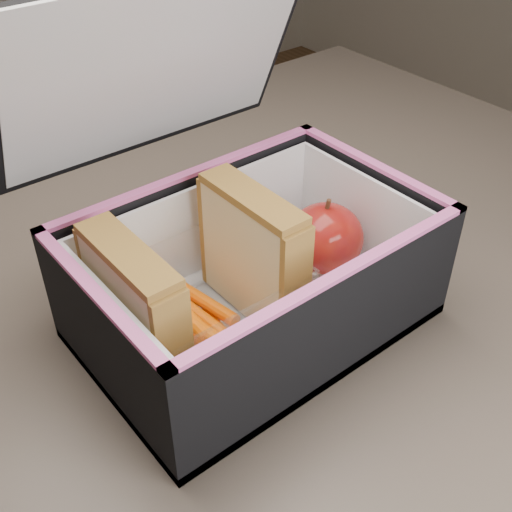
{
  "coord_description": "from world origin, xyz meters",
  "views": [
    {
      "loc": [
        -0.22,
        -0.39,
        1.15
      ],
      "look_at": [
        0.05,
        -0.05,
        0.81
      ],
      "focal_mm": 45.0,
      "sensor_mm": 36.0,
      "label": 1
    }
  ],
  "objects": [
    {
      "name": "sandwich_right",
      "position": [
        0.04,
        -0.05,
        0.82
      ],
      "size": [
        0.03,
        0.11,
        0.12
      ],
      "color": "beige",
      "rests_on": "plastic_tub"
    },
    {
      "name": "lunch_bag",
      "position": [
        0.04,
        -0.06,
        0.81
      ],
      "size": [
        0.29,
        0.27,
        0.28
      ],
      "color": "black",
      "rests_on": "kitchen_table"
    },
    {
      "name": "plastic_tub",
      "position": [
        -0.02,
        -0.05,
        0.8
      ],
      "size": [
        0.16,
        0.11,
        0.07
      ],
      "primitive_type": null,
      "color": "white",
      "rests_on": "lunch_bag"
    },
    {
      "name": "carrot_sticks",
      "position": [
        -0.02,
        -0.06,
        0.78
      ],
      "size": [
        0.05,
        0.15,
        0.03
      ],
      "color": "orange",
      "rests_on": "plastic_tub"
    },
    {
      "name": "kitchen_table",
      "position": [
        0.0,
        0.0,
        0.66
      ],
      "size": [
        1.2,
        0.8,
        0.75
      ],
      "color": "brown",
      "rests_on": "ground"
    },
    {
      "name": "red_apple",
      "position": [
        0.12,
        -0.06,
        0.8
      ],
      "size": [
        0.08,
        0.08,
        0.07
      ],
      "rotation": [
        0.0,
        0.0,
        -0.17
      ],
      "color": "maroon",
      "rests_on": "paper_napkin"
    },
    {
      "name": "sandwich_left",
      "position": [
        -0.07,
        -0.05,
        0.82
      ],
      "size": [
        0.03,
        0.1,
        0.11
      ],
      "color": "beige",
      "rests_on": "plastic_tub"
    },
    {
      "name": "paper_napkin",
      "position": [
        0.13,
        -0.05,
        0.77
      ],
      "size": [
        0.1,
        0.1,
        0.01
      ],
      "primitive_type": "cube",
      "rotation": [
        0.0,
        0.0,
        -0.4
      ],
      "color": "white",
      "rests_on": "lunch_bag"
    }
  ]
}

